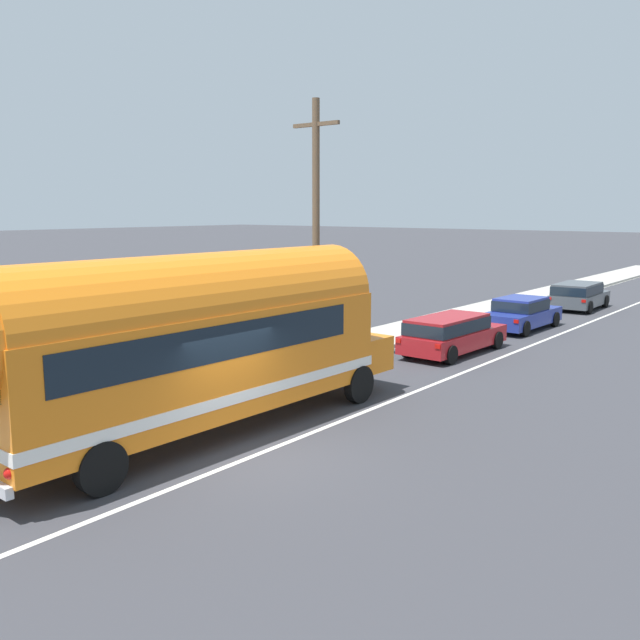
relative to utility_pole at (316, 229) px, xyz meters
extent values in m
plane|color=#38383D|center=(4.43, -7.57, -4.42)|extent=(300.00, 300.00, 0.00)
cube|color=silver|center=(4.43, 4.43, -4.42)|extent=(0.14, 80.00, 0.01)
cube|color=silver|center=(0.69, 4.43, -4.42)|extent=(0.12, 80.00, 0.01)
cube|color=#ADA89E|center=(-0.67, 2.43, -4.35)|extent=(2.71, 90.00, 0.15)
cylinder|color=brown|center=(0.00, 0.00, -0.17)|extent=(0.24, 0.24, 8.50)
cube|color=brown|center=(0.00, 0.00, 3.28)|extent=(1.80, 0.12, 0.12)
cube|color=orange|center=(2.54, -7.36, -2.67)|extent=(2.70, 9.80, 2.30)
cylinder|color=orange|center=(2.54, -7.36, -1.52)|extent=(2.65, 9.70, 2.45)
cube|color=orange|center=(2.66, -1.84, -3.35)|extent=(2.29, 1.35, 0.95)
cube|color=white|center=(2.54, -7.36, -3.32)|extent=(2.74, 9.84, 0.24)
cube|color=black|center=(2.54, -7.66, -2.07)|extent=(2.69, 8.00, 0.76)
sphere|color=red|center=(3.49, -12.24, -3.57)|extent=(0.20, 0.20, 0.20)
cube|color=black|center=(2.64, -2.44, -2.02)|extent=(2.14, 0.14, 0.96)
cube|color=silver|center=(2.67, -1.15, -3.47)|extent=(0.90, 0.12, 0.56)
cylinder|color=black|center=(1.46, -2.87, -3.92)|extent=(0.28, 1.01, 1.00)
cylinder|color=black|center=(3.80, -2.91, -3.92)|extent=(0.28, 1.01, 1.00)
cylinder|color=black|center=(1.31, -10.61, -3.92)|extent=(0.28, 1.01, 1.00)
cylinder|color=black|center=(3.65, -10.66, -3.92)|extent=(0.28, 1.01, 1.00)
cube|color=#A5191E|center=(2.77, 4.37, -3.90)|extent=(1.90, 4.83, 0.60)
cube|color=#A5191E|center=(2.75, 3.90, -3.33)|extent=(1.66, 3.38, 0.55)
cube|color=black|center=(2.75, 3.90, -3.36)|extent=(1.72, 3.42, 0.43)
cube|color=red|center=(1.94, 1.99, -3.72)|extent=(0.20, 0.05, 0.14)
cube|color=red|center=(3.46, 1.95, -3.72)|extent=(0.20, 0.05, 0.14)
cylinder|color=black|center=(1.97, 6.09, -4.10)|extent=(0.22, 0.65, 0.64)
cylinder|color=black|center=(3.66, 6.04, -4.10)|extent=(0.22, 0.65, 0.64)
cylinder|color=black|center=(1.88, 2.70, -4.10)|extent=(0.22, 0.65, 0.64)
cylinder|color=black|center=(3.56, 2.65, -4.10)|extent=(0.22, 0.65, 0.64)
cube|color=navy|center=(2.69, 10.59, -3.90)|extent=(1.89, 4.58, 0.60)
cube|color=navy|center=(2.69, 10.47, -3.33)|extent=(1.64, 2.22, 0.55)
cube|color=black|center=(2.69, 10.47, -3.36)|extent=(1.70, 2.26, 0.43)
cube|color=red|center=(1.87, 8.33, -3.72)|extent=(0.20, 0.04, 0.14)
cube|color=red|center=(3.42, 8.30, -3.72)|extent=(0.20, 0.04, 0.14)
cylinder|color=black|center=(1.87, 12.18, -4.10)|extent=(0.21, 0.64, 0.64)
cylinder|color=black|center=(3.58, 12.14, -4.10)|extent=(0.21, 0.64, 0.64)
cylinder|color=black|center=(1.80, 9.04, -4.10)|extent=(0.21, 0.64, 0.64)
cylinder|color=black|center=(3.52, 9.01, -4.10)|extent=(0.21, 0.64, 0.64)
cube|color=#474C51|center=(2.64, 18.20, -3.90)|extent=(2.00, 4.30, 0.60)
cube|color=#474C51|center=(2.65, 17.73, -3.33)|extent=(1.77, 3.05, 0.55)
cube|color=black|center=(2.65, 17.73, -3.36)|extent=(1.83, 3.09, 0.43)
cube|color=red|center=(1.87, 16.04, -3.72)|extent=(0.20, 0.05, 0.14)
cube|color=red|center=(3.52, 16.09, -3.72)|extent=(0.20, 0.05, 0.14)
cylinder|color=black|center=(1.69, 19.60, -4.10)|extent=(0.22, 0.65, 0.64)
cylinder|color=black|center=(3.51, 19.65, -4.10)|extent=(0.22, 0.65, 0.64)
cylinder|color=black|center=(1.77, 16.75, -4.10)|extent=(0.22, 0.65, 0.64)
cylinder|color=black|center=(3.58, 16.80, -4.10)|extent=(0.22, 0.65, 0.64)
camera|label=1|loc=(14.03, -17.40, 0.66)|focal=38.70mm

